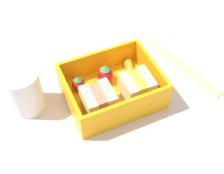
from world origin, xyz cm
name	(u,v)px	position (x,y,z in cm)	size (l,w,h in cm)	color
ground_plane	(112,100)	(0.00, 0.00, -1.00)	(120.00, 120.00, 2.00)	beige
bento_tray	(112,94)	(0.00, 0.00, 0.60)	(16.29, 12.90, 1.20)	#F59F10
bento_rim	(112,84)	(0.00, 0.00, 3.59)	(16.29, 12.90, 4.78)	#F59F10
sandwich_left	(137,87)	(-3.62, 2.50, 3.53)	(5.09, 5.00, 4.67)	beige
sandwich_center_left	(98,101)	(3.62, 2.50, 3.53)	(5.09, 5.00, 4.67)	beige
carrot_stick_far_left	(130,71)	(-4.98, -2.63, 1.99)	(1.58, 1.58, 5.20)	orange
strawberry_far_left	(105,75)	(0.04, -3.09, 2.80)	(2.95, 2.95, 3.55)	red
strawberry_left	(78,84)	(5.18, -3.19, 2.54)	(2.44, 2.44, 3.04)	red
chopstick_pair	(180,64)	(-15.77, -1.77, 0.35)	(6.54, 20.16, 0.70)	tan
drinking_glass	(24,91)	(14.43, -4.27, 4.10)	(6.13, 6.13, 8.21)	white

